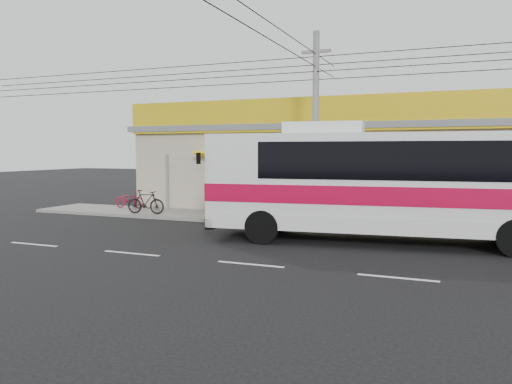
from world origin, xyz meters
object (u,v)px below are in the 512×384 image
at_px(motorbike_red, 129,199).
at_px(utility_pole, 316,67).
at_px(coach_bus, 413,179).
at_px(motorbike_dark, 146,202).

relative_size(motorbike_red, utility_pole, 0.05).
height_order(motorbike_red, utility_pole, utility_pole).
xyz_separation_m(coach_bus, motorbike_dark, (-12.53, 2.61, -1.51)).
distance_m(coach_bus, motorbike_red, 15.44).
relative_size(coach_bus, utility_pole, 0.41).
height_order(motorbike_dark, utility_pole, utility_pole).
xyz_separation_m(motorbike_dark, utility_pole, (8.60, -0.75, 5.76)).
bearing_deg(motorbike_red, utility_pole, -101.85).
distance_m(coach_bus, utility_pole, 6.08).
distance_m(coach_bus, motorbike_dark, 12.89).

